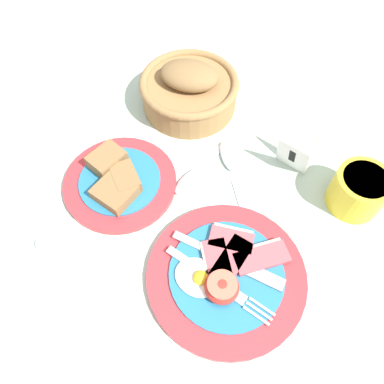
{
  "coord_description": "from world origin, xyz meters",
  "views": [
    {
      "loc": [
        0.14,
        -0.19,
        0.56
      ],
      "look_at": [
        -0.04,
        0.09,
        0.02
      ],
      "focal_mm": 35.0,
      "sensor_mm": 36.0,
      "label": 1
    }
  ],
  "objects": [
    {
      "name": "breakfast_plate",
      "position": [
        0.08,
        -0.0,
        0.01
      ],
      "size": [
        0.25,
        0.25,
        0.04
      ],
      "color": "red",
      "rests_on": "ground_plane"
    },
    {
      "name": "teaspoon_near_cup",
      "position": [
        -0.15,
        -0.11,
        0.01
      ],
      "size": [
        0.19,
        0.04,
        0.01
      ],
      "rotation": [
        0.0,
        0.0,
        3.23
      ],
      "color": "silver",
      "rests_on": "ground_plane"
    },
    {
      "name": "ground_plane",
      "position": [
        0.0,
        0.0,
        0.0
      ],
      "size": [
        3.0,
        3.0,
        0.0
      ],
      "primitive_type": "plane",
      "color": "#B7CCB7"
    },
    {
      "name": "bread_plate",
      "position": [
        -0.17,
        0.04,
        0.01
      ],
      "size": [
        0.2,
        0.2,
        0.04
      ],
      "color": "red",
      "rests_on": "ground_plane"
    },
    {
      "name": "teaspoon_stray",
      "position": [
        -0.02,
        0.18,
        0.01
      ],
      "size": [
        0.15,
        0.15,
        0.01
      ],
      "rotation": [
        0.0,
        0.0,
        2.34
      ],
      "color": "silver",
      "rests_on": "ground_plane"
    },
    {
      "name": "number_card",
      "position": [
        0.07,
        0.25,
        0.04
      ],
      "size": [
        0.06,
        0.05,
        0.07
      ],
      "rotation": [
        0.0,
        0.0,
        -0.08
      ],
      "color": "white",
      "rests_on": "ground_plane"
    },
    {
      "name": "teaspoon_by_saucer",
      "position": [
        -0.07,
        0.14,
        0.01
      ],
      "size": [
        0.04,
        0.19,
        0.01
      ],
      "rotation": [
        0.0,
        0.0,
        4.62
      ],
      "color": "silver",
      "rests_on": "ground_plane"
    },
    {
      "name": "bread_basket",
      "position": [
        -0.17,
        0.28,
        0.04
      ],
      "size": [
        0.2,
        0.2,
        0.1
      ],
      "color": "olive",
      "rests_on": "ground_plane"
    },
    {
      "name": "sugar_cup",
      "position": [
        0.19,
        0.24,
        0.04
      ],
      "size": [
        0.09,
        0.09,
        0.07
      ],
      "color": "yellow",
      "rests_on": "ground_plane"
    }
  ]
}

